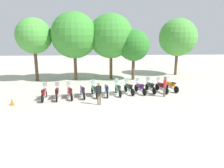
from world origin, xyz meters
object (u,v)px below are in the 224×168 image
at_px(tree_1, 74,35).
at_px(traffic_cone, 12,102).
at_px(motorcycle_0, 44,93).
at_px(motorcycle_6, 118,89).
at_px(motorcycle_5, 106,90).
at_px(tree_2, 111,36).
at_px(motorcycle_2, 70,92).
at_px(motorcycle_11, 171,86).
at_px(tree_3, 134,45).
at_px(person_0, 99,92).
at_px(motorcycle_3, 82,91).
at_px(motorcycle_4, 95,90).
at_px(tree_0, 34,36).
at_px(motorcycle_1, 57,93).
at_px(motorcycle_8, 140,88).
at_px(tree_4, 178,37).
at_px(motorcycle_7, 129,88).
at_px(motorcycle_10, 161,87).
at_px(person_1, 165,85).
at_px(motorcycle_9, 150,87).

xyz_separation_m(tree_1, traffic_cone, (-3.86, -9.23, -4.97)).
xyz_separation_m(motorcycle_0, motorcycle_6, (6.25, 1.03, 0.00)).
xyz_separation_m(motorcycle_5, tree_2, (0.85, 7.38, 4.65)).
height_order(motorcycle_2, motorcycle_11, same).
bearing_deg(tree_3, tree_1, 177.75).
height_order(person_0, tree_2, tree_2).
height_order(motorcycle_3, motorcycle_4, motorcycle_4).
height_order(motorcycle_2, motorcycle_5, motorcycle_2).
bearing_deg(tree_0, motorcycle_11, -21.90).
xyz_separation_m(motorcycle_1, motorcycle_8, (7.29, 1.27, 0.00)).
distance_m(motorcycle_5, tree_3, 8.34).
distance_m(tree_4, traffic_cone, 21.27).
height_order(motorcycle_7, tree_3, tree_3).
bearing_deg(motorcycle_10, person_1, 157.20).
distance_m(motorcycle_3, traffic_cone, 5.53).
distance_m(tree_0, traffic_cone, 10.39).
bearing_deg(tree_4, motorcycle_10, -117.88).
xyz_separation_m(motorcycle_1, motorcycle_10, (9.38, 1.56, 0.00)).
distance_m(motorcycle_0, motorcycle_6, 6.34).
height_order(motorcycle_3, motorcycle_6, motorcycle_6).
height_order(motorcycle_3, motorcycle_5, same).
xyz_separation_m(motorcycle_7, motorcycle_8, (1.04, 0.03, 0.00)).
bearing_deg(tree_3, motorcycle_1, -135.79).
bearing_deg(tree_0, motorcycle_0, -70.51).
distance_m(motorcycle_7, tree_4, 12.69).
bearing_deg(tree_0, tree_3, -0.90).
bearing_deg(tree_4, tree_0, -171.62).
distance_m(motorcycle_3, tree_4, 16.10).
distance_m(motorcycle_9, person_0, 5.97).
xyz_separation_m(motorcycle_0, motorcycle_1, (1.04, 0.13, 0.00)).
distance_m(motorcycle_2, person_1, 8.17).
xyz_separation_m(tree_3, traffic_cone, (-10.78, -8.96, -3.81)).
distance_m(tree_0, tree_2, 8.83).
xyz_separation_m(motorcycle_0, person_0, (4.54, -1.68, 0.53)).
xyz_separation_m(motorcycle_6, person_0, (-1.71, -2.72, 0.53)).
height_order(motorcycle_7, person_0, person_0).
distance_m(motorcycle_11, tree_2, 9.47).
bearing_deg(motorcycle_4, tree_2, -30.71).
distance_m(motorcycle_0, motorcycle_5, 5.30).
bearing_deg(motorcycle_5, motorcycle_11, -83.00).
relative_size(motorcycle_6, tree_3, 0.37).
relative_size(motorcycle_5, motorcycle_10, 1.03).
distance_m(motorcycle_4, tree_0, 10.92).
bearing_deg(tree_4, tree_2, -166.87).
height_order(motorcycle_6, tree_3, tree_3).
relative_size(motorcycle_3, tree_3, 0.36).
relative_size(motorcycle_10, tree_3, 0.36).
relative_size(motorcycle_4, motorcycle_5, 0.97).
xyz_separation_m(motorcycle_8, motorcycle_9, (1.05, 0.36, 0.00)).
bearing_deg(motorcycle_8, traffic_cone, 87.37).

